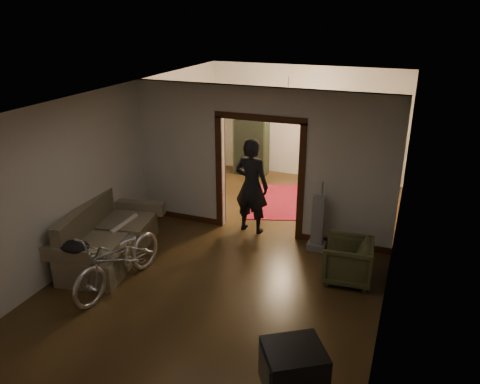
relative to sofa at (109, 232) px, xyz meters
The scene contains 23 objects.
floor 2.44m from the sofa, 30.09° to the left, with size 5.00×8.50×0.01m, color #322210.
ceiling 3.32m from the sofa, 30.09° to the left, with size 5.00×8.50×0.01m, color white.
wall_back 5.90m from the sofa, 69.23° to the left, with size 5.00×0.02×2.80m, color beige.
wall_left 1.57m from the sofa, 109.91° to the left, with size 0.02×8.50×2.80m, color beige.
wall_right 4.81m from the sofa, 14.69° to the left, with size 0.02×8.50×2.80m, color beige.
partition_wall 2.98m from the sofa, 43.30° to the left, with size 5.00×0.14×2.80m, color beige.
door_casing 2.90m from the sofa, 43.30° to the left, with size 1.74×0.20×2.32m, color #32190B.
far_window 6.17m from the sofa, 62.91° to the left, with size 0.98×0.06×1.28m, color black.
chandelier 4.63m from the sofa, 60.80° to the left, with size 0.24×0.24×0.24m, color #FFE0A5.
light_switch 3.71m from the sofa, 31.00° to the left, with size 0.08×0.01×0.12m, color silver.
sofa is the anchor object (origin of this frame).
rolled_paper 0.32m from the sofa, 71.57° to the left, with size 0.10×0.10×0.77m, color beige.
jacket 0.93m from the sofa, 86.86° to the right, with size 0.49×0.37×0.14m, color black.
bicycle 0.97m from the sofa, 45.69° to the right, with size 0.65×1.88×0.99m, color silver.
armchair 4.03m from the sofa, 10.96° to the left, with size 0.74×0.76×0.69m, color #474929.
crt_tv 4.52m from the sofa, 30.73° to the right, with size 0.58×0.52×0.50m, color black.
vacuum 3.65m from the sofa, 25.96° to the left, with size 0.32×0.25×1.04m, color gray.
person 2.73m from the sofa, 44.68° to the left, with size 0.68×0.45×1.87m, color black.
oriental_rug 4.07m from the sofa, 60.20° to the left, with size 1.56×2.05×0.02m, color maroon.
locker 5.16m from the sofa, 81.57° to the left, with size 0.85×0.47×1.70m, color #25311D.
globe 5.35m from the sofa, 81.57° to the left, with size 0.30×0.30×0.30m, color #1E5972.
desk 5.84m from the sofa, 57.99° to the left, with size 0.89×0.50×0.66m, color black.
desk_chair 5.30m from the sofa, 61.68° to the left, with size 0.42×0.42×0.95m, color black.
Camera 1 is at (2.63, -7.11, 4.09)m, focal length 35.00 mm.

